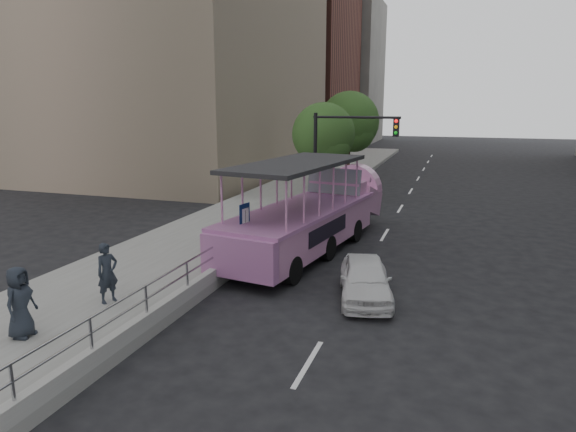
% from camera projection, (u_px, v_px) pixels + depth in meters
% --- Properties ---
extents(ground, '(160.00, 160.00, 0.00)m').
position_uv_depth(ground, '(293.00, 322.00, 13.58)').
color(ground, black).
extents(sidewalk, '(5.50, 80.00, 0.30)m').
position_uv_depth(sidewalk, '(243.00, 221.00, 24.59)').
color(sidewalk, '#959691').
rests_on(sidewalk, ground).
extents(kerb_wall, '(0.24, 30.00, 0.36)m').
position_uv_depth(kerb_wall, '(219.00, 270.00, 16.29)').
color(kerb_wall, '#AEAEA8').
rests_on(kerb_wall, sidewalk).
extents(guardrail, '(0.07, 22.00, 0.71)m').
position_uv_depth(guardrail, '(219.00, 250.00, 16.15)').
color(guardrail, '#ABACB0').
rests_on(guardrail, kerb_wall).
extents(duck_boat, '(4.19, 11.08, 3.59)m').
position_uv_depth(duck_boat, '(313.00, 215.00, 20.24)').
color(duck_boat, black).
rests_on(duck_boat, ground).
extents(car, '(2.25, 3.83, 1.22)m').
position_uv_depth(car, '(365.00, 279.00, 15.08)').
color(car, white).
rests_on(car, ground).
extents(pedestrian_near, '(0.61, 0.72, 1.68)m').
position_uv_depth(pedestrian_near, '(107.00, 273.00, 13.99)').
color(pedestrian_near, '#212730').
rests_on(pedestrian_near, sidewalk).
extents(pedestrian_far, '(0.62, 0.89, 1.71)m').
position_uv_depth(pedestrian_far, '(20.00, 302.00, 11.90)').
color(pedestrian_far, '#212730').
rests_on(pedestrian_far, sidewalk).
extents(parking_sign, '(0.14, 0.55, 2.48)m').
position_uv_depth(parking_sign, '(245.00, 230.00, 16.83)').
color(parking_sign, black).
rests_on(parking_sign, ground).
extents(traffic_signal, '(4.20, 0.32, 5.20)m').
position_uv_depth(traffic_signal, '(339.00, 149.00, 24.92)').
color(traffic_signal, black).
rests_on(traffic_signal, ground).
extents(street_tree_near, '(3.52, 3.52, 5.72)m').
position_uv_depth(street_tree_near, '(325.00, 137.00, 28.52)').
color(street_tree_near, '#332317').
rests_on(street_tree_near, ground).
extents(street_tree_far, '(3.97, 3.97, 6.45)m').
position_uv_depth(street_tree_far, '(351.00, 124.00, 33.91)').
color(street_tree_far, '#332317').
rests_on(street_tree_far, ground).
extents(midrise_brick, '(18.00, 16.00, 26.00)m').
position_uv_depth(midrise_brick, '(274.00, 39.00, 60.79)').
color(midrise_brick, brown).
rests_on(midrise_brick, ground).
extents(midrise_stone_b, '(16.00, 14.00, 20.00)m').
position_uv_depth(midrise_stone_b, '(324.00, 73.00, 75.63)').
color(midrise_stone_b, gray).
rests_on(midrise_stone_b, ground).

